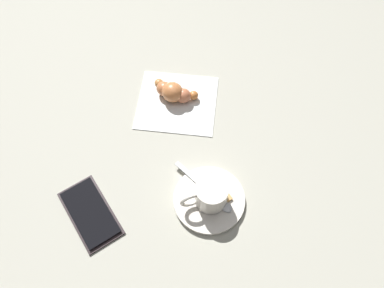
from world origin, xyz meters
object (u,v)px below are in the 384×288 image
object	(u,v)px
croissant	(173,92)
cell_phone	(90,213)
teaspoon	(212,194)
sugar_packet	(218,188)
saucer	(209,200)
napkin	(177,102)
espresso_cup	(210,194)

from	to	relation	value
croissant	cell_phone	xyz separation A→B (m)	(0.26, -0.16, -0.02)
teaspoon	sugar_packet	distance (m)	0.02
sugar_packet	teaspoon	bearing A→B (deg)	102.68
saucer	teaspoon	size ratio (longest dim) A/B	1.19
saucer	napkin	distance (m)	0.23
saucer	cell_phone	world-z (taller)	saucer
croissant	cell_phone	size ratio (longest dim) A/B	0.64
sugar_packet	croissant	world-z (taller)	croissant
sugar_packet	napkin	world-z (taller)	sugar_packet
espresso_cup	sugar_packet	distance (m)	0.04
teaspoon	cell_phone	world-z (taller)	teaspoon
saucer	sugar_packet	bearing A→B (deg)	138.81
saucer	sugar_packet	distance (m)	0.03
sugar_packet	cell_phone	size ratio (longest dim) A/B	0.43
espresso_cup	croissant	world-z (taller)	espresso_cup
napkin	croissant	world-z (taller)	croissant
espresso_cup	teaspoon	world-z (taller)	espresso_cup
teaspoon	croissant	size ratio (longest dim) A/B	1.13
sugar_packet	croissant	size ratio (longest dim) A/B	0.66
saucer	espresso_cup	world-z (taller)	espresso_cup
cell_phone	teaspoon	bearing A→B (deg)	96.58
saucer	napkin	world-z (taller)	saucer
saucer	espresso_cup	size ratio (longest dim) A/B	1.51
napkin	cell_phone	size ratio (longest dim) A/B	1.07
saucer	teaspoon	bearing A→B (deg)	144.55
saucer	cell_phone	bearing A→B (deg)	-85.14
espresso_cup	cell_phone	xyz separation A→B (m)	(0.02, -0.22, -0.03)
saucer	croissant	size ratio (longest dim) A/B	1.35
napkin	croissant	size ratio (longest dim) A/B	1.67
teaspoon	sugar_packet	size ratio (longest dim) A/B	1.70
teaspoon	sugar_packet	xyz separation A→B (m)	(-0.01, 0.01, 0.00)
espresso_cup	croissant	bearing A→B (deg)	-164.92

